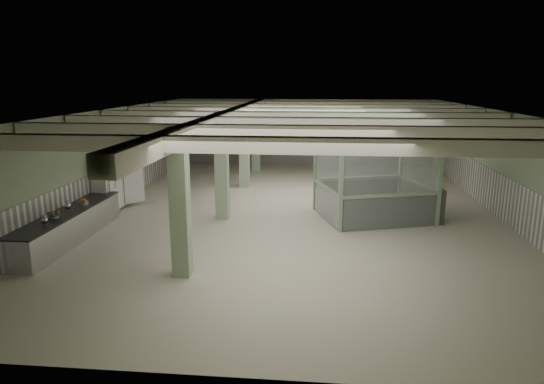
# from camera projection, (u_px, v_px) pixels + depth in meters

# --- Properties ---
(floor) EXTENTS (20.00, 20.00, 0.00)m
(floor) POSITION_uv_depth(u_px,v_px,m) (297.00, 212.00, 17.41)
(floor) COLOR beige
(floor) RESTS_ON ground
(ceiling) EXTENTS (14.00, 20.00, 0.02)m
(ceiling) POSITION_uv_depth(u_px,v_px,m) (298.00, 111.00, 16.59)
(ceiling) COLOR beige
(ceiling) RESTS_ON wall_back
(wall_back) EXTENTS (14.00, 0.02, 3.60)m
(wall_back) POSITION_uv_depth(u_px,v_px,m) (306.00, 132.00, 26.69)
(wall_back) COLOR #A3B793
(wall_back) RESTS_ON floor
(wall_front) EXTENTS (14.00, 0.02, 3.60)m
(wall_front) POSITION_uv_depth(u_px,v_px,m) (267.00, 274.00, 7.31)
(wall_front) COLOR #A3B793
(wall_front) RESTS_ON floor
(wall_left) EXTENTS (0.02, 20.00, 3.60)m
(wall_left) POSITION_uv_depth(u_px,v_px,m) (106.00, 160.00, 17.66)
(wall_left) COLOR #A3B793
(wall_left) RESTS_ON floor
(wall_right) EXTENTS (0.02, 20.00, 3.60)m
(wall_right) POSITION_uv_depth(u_px,v_px,m) (505.00, 166.00, 16.34)
(wall_right) COLOR #A3B793
(wall_right) RESTS_ON floor
(wainscot_left) EXTENTS (0.05, 19.90, 1.50)m
(wainscot_left) POSITION_uv_depth(u_px,v_px,m) (109.00, 188.00, 17.90)
(wainscot_left) COLOR white
(wainscot_left) RESTS_ON floor
(wainscot_right) EXTENTS (0.05, 19.90, 1.50)m
(wainscot_right) POSITION_uv_depth(u_px,v_px,m) (500.00, 196.00, 16.58)
(wainscot_right) COLOR white
(wainscot_right) RESTS_ON floor
(wainscot_back) EXTENTS (13.90, 0.05, 1.50)m
(wainscot_back) POSITION_uv_depth(u_px,v_px,m) (305.00, 151.00, 26.91)
(wainscot_back) COLOR white
(wainscot_back) RESTS_ON floor
(girder) EXTENTS (0.45, 19.90, 0.40)m
(girder) POSITION_uv_depth(u_px,v_px,m) (226.00, 117.00, 16.88)
(girder) COLOR white
(girder) RESTS_ON ceiling
(beam_a) EXTENTS (13.90, 0.35, 0.32)m
(beam_a) POSITION_uv_depth(u_px,v_px,m) (281.00, 145.00, 9.37)
(beam_a) COLOR white
(beam_a) RESTS_ON ceiling
(beam_b) EXTENTS (13.90, 0.35, 0.32)m
(beam_b) POSITION_uv_depth(u_px,v_px,m) (289.00, 132.00, 11.79)
(beam_b) COLOR white
(beam_b) RESTS_ON ceiling
(beam_c) EXTENTS (13.90, 0.35, 0.32)m
(beam_c) POSITION_uv_depth(u_px,v_px,m) (294.00, 123.00, 14.21)
(beam_c) COLOR white
(beam_c) RESTS_ON ceiling
(beam_d) EXTENTS (13.90, 0.35, 0.32)m
(beam_d) POSITION_uv_depth(u_px,v_px,m) (298.00, 116.00, 16.63)
(beam_d) COLOR white
(beam_d) RESTS_ON ceiling
(beam_e) EXTENTS (13.90, 0.35, 0.32)m
(beam_e) POSITION_uv_depth(u_px,v_px,m) (301.00, 112.00, 19.06)
(beam_e) COLOR white
(beam_e) RESTS_ON ceiling
(beam_f) EXTENTS (13.90, 0.35, 0.32)m
(beam_f) POSITION_uv_depth(u_px,v_px,m) (303.00, 108.00, 21.48)
(beam_f) COLOR white
(beam_f) RESTS_ON ceiling
(beam_g) EXTENTS (13.90, 0.35, 0.32)m
(beam_g) POSITION_uv_depth(u_px,v_px,m) (305.00, 105.00, 23.90)
(beam_g) COLOR white
(beam_g) RESTS_ON ceiling
(column_a) EXTENTS (0.42, 0.42, 3.60)m
(column_a) POSITION_uv_depth(u_px,v_px,m) (180.00, 204.00, 11.42)
(column_a) COLOR #9EB390
(column_a) RESTS_ON floor
(column_b) EXTENTS (0.42, 0.42, 3.60)m
(column_b) POSITION_uv_depth(u_px,v_px,m) (222.00, 167.00, 16.27)
(column_b) COLOR #9EB390
(column_b) RESTS_ON floor
(column_c) EXTENTS (0.42, 0.42, 3.60)m
(column_c) POSITION_uv_depth(u_px,v_px,m) (244.00, 146.00, 21.11)
(column_c) COLOR #9EB390
(column_c) RESTS_ON floor
(column_d) EXTENTS (0.42, 0.42, 3.60)m
(column_d) POSITION_uv_depth(u_px,v_px,m) (256.00, 136.00, 24.99)
(column_d) COLOR #9EB390
(column_d) RESTS_ON floor
(pendant_front) EXTENTS (0.44, 0.44, 0.22)m
(pendant_front) POSITION_uv_depth(u_px,v_px,m) (309.00, 147.00, 11.83)
(pendant_front) COLOR #2B3A2D
(pendant_front) RESTS_ON ceiling
(pendant_mid) EXTENTS (0.44, 0.44, 0.22)m
(pendant_mid) POSITION_uv_depth(u_px,v_px,m) (313.00, 126.00, 17.16)
(pendant_mid) COLOR #2B3A2D
(pendant_mid) RESTS_ON ceiling
(pendant_back) EXTENTS (0.44, 0.44, 0.22)m
(pendant_back) POSITION_uv_depth(u_px,v_px,m) (314.00, 116.00, 22.00)
(pendant_back) COLOR #2B3A2D
(pendant_back) RESTS_ON ceiling
(prep_counter) EXTENTS (0.92, 5.26, 0.91)m
(prep_counter) POSITION_uv_depth(u_px,v_px,m) (68.00, 226.00, 14.21)
(prep_counter) COLOR #B5B5BA
(prep_counter) RESTS_ON floor
(pitcher_near) EXTENTS (0.22, 0.25, 0.27)m
(pitcher_near) POSITION_uv_depth(u_px,v_px,m) (68.00, 205.00, 14.31)
(pitcher_near) COLOR #B5B5BA
(pitcher_near) RESTS_ON prep_counter
(pitcher_far) EXTENTS (0.17, 0.20, 0.25)m
(pitcher_far) POSITION_uv_depth(u_px,v_px,m) (45.00, 220.00, 12.88)
(pitcher_far) COLOR #B5B5BA
(pitcher_far) RESTS_ON prep_counter
(veg_colander) EXTENTS (0.51, 0.51, 0.20)m
(veg_colander) POSITION_uv_depth(u_px,v_px,m) (52.00, 215.00, 13.38)
(veg_colander) COLOR #38393D
(veg_colander) RESTS_ON prep_counter
(orange_bowl) EXTENTS (0.33, 0.33, 0.10)m
(orange_bowl) POSITION_uv_depth(u_px,v_px,m) (84.00, 203.00, 14.88)
(orange_bowl) COLOR #B2B2B7
(orange_bowl) RESTS_ON prep_counter
(walkin_cooler) EXTENTS (0.97, 2.18, 2.00)m
(walkin_cooler) POSITION_uv_depth(u_px,v_px,m) (113.00, 184.00, 17.42)
(walkin_cooler) COLOR silver
(walkin_cooler) RESTS_ON floor
(guard_booth) EXTENTS (4.29, 3.92, 2.89)m
(guard_booth) POSITION_uv_depth(u_px,v_px,m) (375.00, 163.00, 16.37)
(guard_booth) COLOR #8CAA88
(guard_booth) RESTS_ON floor
(filing_cabinet) EXTENTS (0.38, 0.54, 1.14)m
(filing_cabinet) POSITION_uv_depth(u_px,v_px,m) (438.00, 206.00, 15.98)
(filing_cabinet) COLOR #555849
(filing_cabinet) RESTS_ON floor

